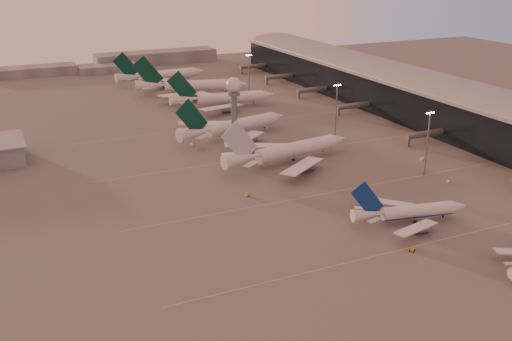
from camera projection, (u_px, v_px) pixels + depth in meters
name	position (u px, v px, depth m)	size (l,w,h in m)	color
ground	(395.00, 273.00, 156.63)	(700.00, 700.00, 0.00)	#525050
taxiway_markings	(367.00, 184.00, 216.17)	(180.00, 185.25, 0.02)	gold
terminal	(438.00, 102.00, 289.36)	(57.00, 362.00, 23.04)	black
radar_tower	(234.00, 97.00, 253.58)	(6.40, 6.40, 31.10)	slate
mast_b	(428.00, 140.00, 220.45)	(3.60, 0.56, 25.00)	slate
mast_c	(336.00, 108.00, 265.32)	(3.60, 0.56, 25.00)	slate
mast_d	(249.00, 73.00, 341.17)	(3.60, 0.56, 25.00)	slate
distant_horizon	(121.00, 62.00, 433.22)	(165.00, 37.50, 9.00)	slate
narrowbody_mid	(410.00, 214.00, 184.67)	(38.81, 30.69, 15.30)	silver
widebody_white	(289.00, 154.00, 237.04)	(59.92, 47.66, 21.18)	silver
greentail_a	(235.00, 129.00, 269.74)	(58.12, 46.40, 21.47)	silver
greentail_b	(223.00, 101.00, 321.25)	(58.21, 46.72, 21.21)	silver
greentail_c	(192.00, 88.00, 348.03)	(63.58, 50.59, 23.80)	silver
greentail_d	(162.00, 77.00, 380.18)	(59.83, 48.19, 21.72)	silver
gsv_tug_mid	(412.00, 250.00, 167.72)	(3.29, 3.51, 0.87)	gold
gsv_truck_b	(449.00, 180.00, 217.52)	(5.10, 3.10, 1.94)	white
gsv_truck_c	(248.00, 193.00, 205.64)	(6.34, 3.21, 2.44)	gold
gsv_catering_b	(422.00, 155.00, 240.48)	(5.47, 3.10, 4.25)	white
gsv_tug_far	(253.00, 156.00, 244.34)	(3.08, 4.03, 1.02)	white
gsv_truck_d	(191.00, 143.00, 258.70)	(3.04, 6.39, 2.48)	white
gsv_tug_hangar	(268.00, 115.00, 306.59)	(3.78, 2.64, 1.00)	gold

